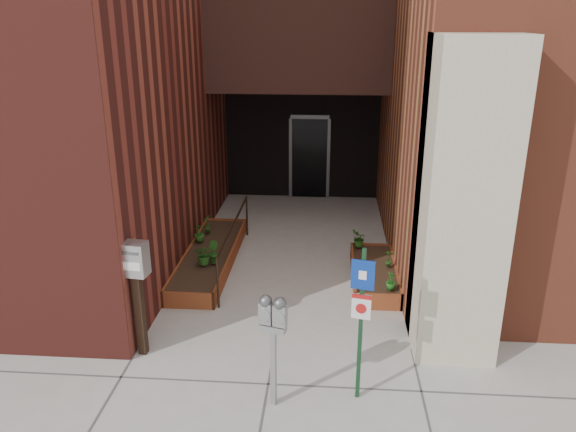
# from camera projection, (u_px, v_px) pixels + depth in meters

# --- Properties ---
(ground) EXTENTS (80.00, 80.00, 0.00)m
(ground) POSITION_uv_depth(u_px,v_px,m) (275.00, 343.00, 8.36)
(ground) COLOR #9E9991
(ground) RESTS_ON ground
(planter_left) EXTENTS (0.90, 3.60, 0.30)m
(planter_left) POSITION_uv_depth(u_px,v_px,m) (210.00, 258.00, 10.96)
(planter_left) COLOR maroon
(planter_left) RESTS_ON ground
(planter_right) EXTENTS (0.80, 2.20, 0.30)m
(planter_right) POSITION_uv_depth(u_px,v_px,m) (374.00, 274.00, 10.26)
(planter_right) COLOR maroon
(planter_right) RESTS_ON ground
(handrail) EXTENTS (0.04, 3.34, 0.90)m
(handrail) POSITION_uv_depth(u_px,v_px,m) (234.00, 230.00, 10.67)
(handrail) COLOR black
(handrail) RESTS_ON ground
(parking_meter) EXTENTS (0.35, 0.20, 1.51)m
(parking_meter) POSITION_uv_depth(u_px,v_px,m) (273.00, 322.00, 6.66)
(parking_meter) COLOR gray
(parking_meter) RESTS_ON ground
(sign_post) EXTENTS (0.28, 0.09, 2.06)m
(sign_post) POSITION_uv_depth(u_px,v_px,m) (361.00, 309.00, 6.75)
(sign_post) COLOR #13351D
(sign_post) RESTS_ON ground
(payment_dropbox) EXTENTS (0.37, 0.30, 1.72)m
(payment_dropbox) POSITION_uv_depth(u_px,v_px,m) (136.00, 275.00, 7.70)
(payment_dropbox) COLOR black
(payment_dropbox) RESTS_ON ground
(shrub_left_a) EXTENTS (0.39, 0.39, 0.38)m
(shrub_left_a) POSITION_uv_depth(u_px,v_px,m) (204.00, 254.00, 10.23)
(shrub_left_a) COLOR #235919
(shrub_left_a) RESTS_ON planter_left
(shrub_left_b) EXTENTS (0.32, 0.32, 0.41)m
(shrub_left_b) POSITION_uv_depth(u_px,v_px,m) (213.00, 252.00, 10.29)
(shrub_left_b) COLOR #1F4F16
(shrub_left_b) RESTS_ON planter_left
(shrub_left_c) EXTENTS (0.29, 0.29, 0.36)m
(shrub_left_c) POSITION_uv_depth(u_px,v_px,m) (199.00, 233.00, 11.28)
(shrub_left_c) COLOR #255C1A
(shrub_left_c) RESTS_ON planter_left
(shrub_left_d) EXTENTS (0.24, 0.24, 0.39)m
(shrub_left_d) POSITION_uv_depth(u_px,v_px,m) (207.00, 224.00, 11.73)
(shrub_left_d) COLOR #285518
(shrub_left_d) RESTS_ON planter_left
(shrub_right_a) EXTENTS (0.19, 0.19, 0.31)m
(shrub_right_a) POSITION_uv_depth(u_px,v_px,m) (391.00, 281.00, 9.30)
(shrub_right_a) COLOR #205D1A
(shrub_right_a) RESTS_ON planter_right
(shrub_right_b) EXTENTS (0.22, 0.22, 0.33)m
(shrub_right_b) POSITION_uv_depth(u_px,v_px,m) (389.00, 258.00, 10.14)
(shrub_right_b) COLOR #235117
(shrub_right_b) RESTS_ON planter_right
(shrub_right_c) EXTENTS (0.36, 0.36, 0.34)m
(shrub_right_c) POSITION_uv_depth(u_px,v_px,m) (359.00, 239.00, 11.01)
(shrub_right_c) COLOR #225718
(shrub_right_c) RESTS_ON planter_right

